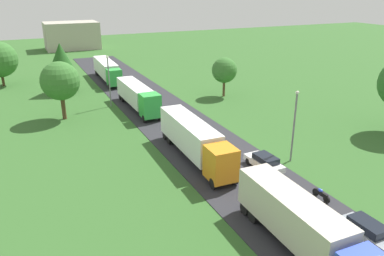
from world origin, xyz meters
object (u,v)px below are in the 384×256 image
object	(u,v)px
lamppost_third	(109,78)
tree_pine	(60,81)
truck_third	(138,95)
truck_second	(194,139)
car_second	(369,233)
tree_ash	(224,70)
truck_fourth	(107,69)
tree_maple	(61,60)
distant_building	(72,36)
lamppost_second	(294,123)
truck_lead	(304,226)
car_third	(264,162)
motorcycle_courier	(321,194)

from	to	relation	value
lamppost_third	tree_pine	world-z (taller)	tree_pine
truck_third	lamppost_third	distance (m)	4.99
truck_second	car_second	size ratio (longest dim) A/B	3.11
tree_ash	car_second	bearing A→B (deg)	-104.51
truck_fourth	lamppost_third	bearing A→B (deg)	-101.50
tree_maple	distant_building	world-z (taller)	tree_maple
car_second	lamppost_second	bearing A→B (deg)	73.67
tree_pine	lamppost_third	bearing A→B (deg)	23.14
truck_lead	car_second	xyz separation A→B (m)	(4.83, -1.18, -1.25)
lamppost_second	car_third	bearing A→B (deg)	-172.74
truck_lead	motorcycle_courier	bearing A→B (deg)	37.46
truck_second	motorcycle_courier	xyz separation A→B (m)	(6.14, -11.82, -1.68)
truck_second	tree_pine	xyz separation A→B (m)	(-10.53, 18.75, 3.00)
tree_ash	truck_lead	bearing A→B (deg)	-111.90
truck_second	car_second	bearing A→B (deg)	-74.30
motorcycle_courier	tree_maple	size ratio (longest dim) A/B	0.23
motorcycle_courier	tree_pine	world-z (taller)	tree_pine
truck_third	truck_second	bearing A→B (deg)	-89.36
car_second	tree_pine	bearing A→B (deg)	113.06
motorcycle_courier	truck_lead	bearing A→B (deg)	-142.54
lamppost_third	truck_third	bearing A→B (deg)	-43.55
truck_lead	motorcycle_courier	world-z (taller)	truck_lead
lamppost_third	tree_ash	bearing A→B (deg)	-7.39
truck_second	lamppost_third	size ratio (longest dim) A/B	1.86
truck_lead	distant_building	distance (m)	97.90
truck_lead	truck_third	distance (m)	35.10
motorcycle_courier	truck_second	bearing A→B (deg)	117.44
truck_lead	truck_second	distance (m)	16.43
motorcycle_courier	tree_ash	world-z (taller)	tree_ash
truck_second	truck_third	xyz separation A→B (m)	(-0.21, 18.67, -0.14)
tree_pine	distant_building	size ratio (longest dim) A/B	0.54
motorcycle_courier	lamppost_second	world-z (taller)	lamppost_second
truck_third	truck_lead	bearing A→B (deg)	-89.46
car_third	tree_pine	distance (m)	28.90
car_third	motorcycle_courier	size ratio (longest dim) A/B	2.29
truck_second	tree_ash	xyz separation A→B (m)	(14.54, 19.43, 2.05)
truck_fourth	tree_maple	size ratio (longest dim) A/B	1.75
distant_building	car_third	bearing A→B (deg)	-86.61
truck_second	motorcycle_courier	world-z (taller)	truck_second
truck_second	distant_building	size ratio (longest dim) A/B	0.97
car_third	truck_third	bearing A→B (deg)	102.61
lamppost_second	truck_second	bearing A→B (deg)	151.76
lamppost_third	tree_pine	size ratio (longest dim) A/B	0.97
tree_ash	truck_fourth	bearing A→B (deg)	127.89
car_second	lamppost_second	size ratio (longest dim) A/B	0.61
car_third	distant_building	size ratio (longest dim) A/B	0.31
truck_second	lamppost_second	size ratio (longest dim) A/B	1.89
tree_pine	tree_maple	bearing A→B (deg)	82.37
lamppost_third	tree_maple	distance (m)	12.03
truck_lead	car_third	world-z (taller)	truck_lead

